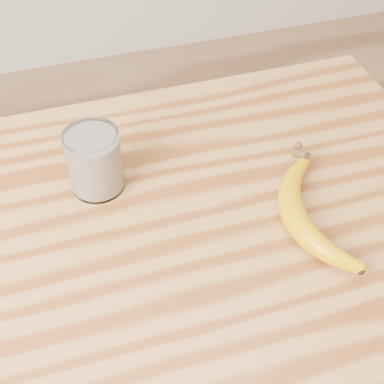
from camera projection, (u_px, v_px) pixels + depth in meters
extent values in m
cube|color=#A86F39|center=(129.00, 262.00, 0.83)|extent=(1.20, 0.80, 0.04)
cylinder|color=brown|center=(306.00, 217.00, 1.49)|extent=(0.06, 0.06, 0.86)
cylinder|color=white|center=(95.00, 161.00, 0.88)|extent=(0.09, 0.09, 0.11)
torus|color=white|center=(90.00, 135.00, 0.84)|extent=(0.09, 0.09, 0.00)
cylinder|color=silver|center=(95.00, 163.00, 0.88)|extent=(0.08, 0.08, 0.10)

